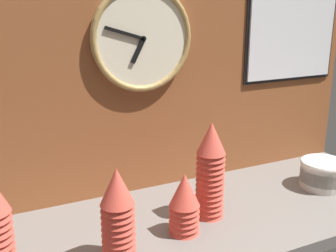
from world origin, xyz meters
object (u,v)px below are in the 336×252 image
(cup_stack_center, at_px, (184,204))
(bowl_stack_far_right, at_px, (323,173))
(wall_clock, at_px, (142,38))
(menu_board, at_px, (293,24))
(cup_stack_center_left, at_px, (118,215))
(cup_stack_center_right, at_px, (210,170))

(cup_stack_center, relative_size, bowl_stack_far_right, 1.12)
(wall_clock, height_order, menu_board, menu_board)
(wall_clock, xyz_separation_m, menu_board, (0.62, 0.01, 0.03))
(cup_stack_center, height_order, wall_clock, wall_clock)
(cup_stack_center, height_order, bowl_stack_far_right, cup_stack_center)
(cup_stack_center_left, relative_size, menu_board, 0.58)
(wall_clock, distance_m, menu_board, 0.62)
(bowl_stack_far_right, bearing_deg, wall_clock, 156.94)
(cup_stack_center_right, xyz_separation_m, bowl_stack_far_right, (0.48, 0.01, -0.10))
(cup_stack_center_right, xyz_separation_m, cup_stack_center_left, (-0.33, -0.09, -0.03))
(menu_board, bearing_deg, cup_stack_center_right, -152.63)
(bowl_stack_far_right, xyz_separation_m, wall_clock, (-0.59, 0.25, 0.47))
(cup_stack_center_right, height_order, cup_stack_center_left, cup_stack_center_right)
(cup_stack_center, bearing_deg, wall_clock, 88.69)
(cup_stack_center_right, relative_size, cup_stack_center, 1.66)
(cup_stack_center, bearing_deg, menu_board, 26.88)
(cup_stack_center_right, height_order, bowl_stack_far_right, cup_stack_center_right)
(bowl_stack_far_right, distance_m, menu_board, 0.57)
(cup_stack_center_left, xyz_separation_m, wall_clock, (0.22, 0.35, 0.40))
(cup_stack_center, distance_m, cup_stack_center_left, 0.22)
(cup_stack_center_left, bearing_deg, bowl_stack_far_right, 6.96)
(cup_stack_center_right, bearing_deg, cup_stack_center, -155.31)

